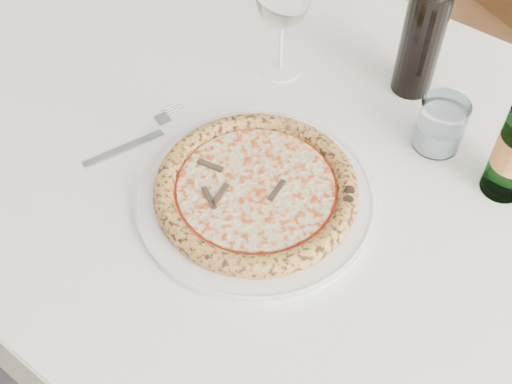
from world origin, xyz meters
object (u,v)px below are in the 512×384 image
chair_far (506,28)px  wine_bottle (424,31)px  dining_table (295,194)px  pizza (256,189)px  plate (256,197)px  tumbler (440,127)px  wine_glass (283,1)px

chair_far → wine_bottle: 0.67m
dining_table → pizza: bearing=-90.0°
plate → tumbler: size_ratio=4.18×
wine_glass → tumbler: bearing=2.6°
plate → wine_bottle: bearing=82.6°
wine_glass → pizza: bearing=-59.0°
dining_table → plate: size_ratio=4.67×
pizza → wine_glass: size_ratio=1.52×
wine_glass → wine_bottle: bearing=27.4°
dining_table → chair_far: size_ratio=1.72×
dining_table → chair_far: (0.02, 0.83, -0.14)m
plate → pizza: size_ratio=1.19×
dining_table → tumbler: size_ratio=19.50×
pizza → wine_bottle: size_ratio=1.08×
pizza → wine_glass: 0.31m
wine_glass → plate: bearing=-59.0°
plate → wine_glass: size_ratio=1.81×
chair_far → pizza: (-0.02, -0.93, 0.25)m
pizza → wine_bottle: (0.05, 0.35, 0.09)m
tumbler → wine_bottle: size_ratio=0.31×
chair_far → pizza: size_ratio=3.21×
plate → wine_bottle: 0.37m
dining_table → pizza: 0.15m
tumbler → wine_glass: bearing=-177.4°
chair_far → wine_glass: (-0.17, -0.68, 0.36)m
chair_far → wine_bottle: size_ratio=3.47×
pizza → wine_glass: (-0.15, 0.25, 0.11)m
dining_table → tumbler: 0.25m
chair_far → pizza: bearing=-91.2°
tumbler → dining_table: bearing=-131.1°
pizza → wine_bottle: bearing=82.6°
dining_table → wine_bottle: size_ratio=5.98×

